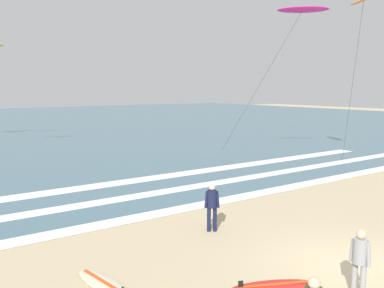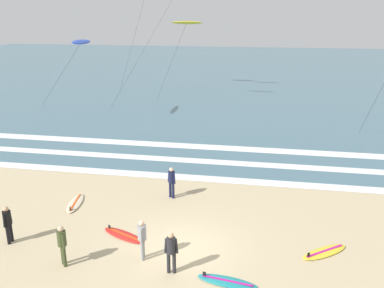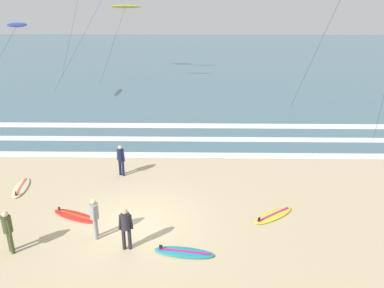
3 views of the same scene
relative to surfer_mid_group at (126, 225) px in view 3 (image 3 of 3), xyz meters
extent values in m
plane|color=tan|center=(0.06, 1.60, -0.96)|extent=(160.00, 160.00, 0.00)
cube|color=#476B7A|center=(0.06, 53.23, -0.95)|extent=(140.00, 90.00, 0.01)
cube|color=white|center=(-0.53, 8.63, -0.94)|extent=(44.88, 0.85, 0.01)
cube|color=white|center=(-1.76, 11.33, -0.94)|extent=(43.85, 0.86, 0.01)
cube|color=white|center=(-0.74, 14.12, -0.94)|extent=(36.99, 1.09, 0.01)
cylinder|color=#232328|center=(-0.10, -0.01, -0.55)|extent=(0.13, 0.13, 0.82)
cylinder|color=#232328|center=(0.10, 0.01, -0.55)|extent=(0.13, 0.13, 0.82)
cylinder|color=#232328|center=(0.00, 0.00, 0.15)|extent=(0.32, 0.32, 0.58)
cylinder|color=#232328|center=(-0.19, -0.02, 0.13)|extent=(0.14, 0.10, 0.56)
cylinder|color=#232328|center=(0.19, 0.02, 0.13)|extent=(0.14, 0.10, 0.56)
sphere|color=tan|center=(0.00, 0.00, 0.54)|extent=(0.21, 0.21, 0.21)
cylinder|color=#141938|center=(-1.26, 5.93, -0.55)|extent=(0.13, 0.13, 0.82)
cylinder|color=#141938|center=(-1.43, 6.03, -0.55)|extent=(0.13, 0.13, 0.82)
cylinder|color=#141938|center=(-1.34, 5.98, 0.15)|extent=(0.32, 0.32, 0.58)
cylinder|color=#141938|center=(-1.18, 5.89, 0.13)|extent=(0.16, 0.15, 0.56)
cylinder|color=#141938|center=(-1.50, 6.08, 0.13)|extent=(0.16, 0.15, 0.56)
sphere|color=#DBB28E|center=(-1.34, 5.98, 0.54)|extent=(0.21, 0.21, 0.21)
cylinder|color=gray|center=(-1.26, 0.75, -0.55)|extent=(0.13, 0.13, 0.82)
cylinder|color=gray|center=(-1.23, 0.55, -0.55)|extent=(0.13, 0.13, 0.82)
cylinder|color=gray|center=(-1.25, 0.65, 0.15)|extent=(0.32, 0.32, 0.58)
cylinder|color=gray|center=(-1.27, 0.83, 0.13)|extent=(0.11, 0.14, 0.56)
cylinder|color=gray|center=(-1.22, 0.46, 0.13)|extent=(0.11, 0.14, 0.56)
sphere|color=#DBB28E|center=(-1.25, 0.65, 0.54)|extent=(0.21, 0.21, 0.21)
cylinder|color=#384223|center=(-4.03, -0.17, -0.55)|extent=(0.13, 0.13, 0.82)
cylinder|color=#384223|center=(-3.89, -0.31, -0.55)|extent=(0.13, 0.13, 0.82)
cylinder|color=#384223|center=(-3.96, -0.24, 0.15)|extent=(0.32, 0.32, 0.58)
cylinder|color=#384223|center=(-4.09, -0.11, 0.13)|extent=(0.16, 0.16, 0.56)
cylinder|color=#384223|center=(-3.83, -0.37, 0.13)|extent=(0.16, 0.16, 0.56)
sphere|color=#DBB28E|center=(-3.96, -0.24, 0.54)|extent=(0.21, 0.21, 0.21)
ellipsoid|color=yellow|center=(5.51, 2.23, -0.91)|extent=(2.03, 1.75, 0.09)
cube|color=#BF198C|center=(5.51, 2.23, -0.86)|extent=(1.48, 1.16, 0.01)
cube|color=black|center=(4.86, 1.73, -0.79)|extent=(0.11, 0.09, 0.16)
ellipsoid|color=red|center=(-2.49, 2.05, -0.91)|extent=(2.16, 1.42, 0.09)
cube|color=#D84C19|center=(-2.49, 2.05, -0.86)|extent=(1.66, 0.84, 0.01)
cube|color=black|center=(-3.23, 2.39, -0.79)|extent=(0.12, 0.06, 0.16)
ellipsoid|color=beige|center=(-5.77, 4.48, -0.91)|extent=(0.95, 2.17, 0.09)
cube|color=#D84C19|center=(-5.77, 4.48, -0.86)|extent=(0.41, 1.78, 0.01)
cube|color=black|center=(-5.63, 3.67, -0.79)|extent=(0.04, 0.12, 0.16)
ellipsoid|color=teal|center=(2.00, -0.23, -0.91)|extent=(2.17, 0.92, 0.09)
cube|color=#BF198C|center=(2.00, -0.23, -0.86)|extent=(1.78, 0.37, 0.01)
cube|color=black|center=(1.19, -0.11, -0.79)|extent=(0.12, 0.03, 0.16)
cylinder|color=#333333|center=(10.93, 16.72, 3.85)|extent=(1.19, 6.50, 9.62)
cylinder|color=#333333|center=(-9.25, 28.86, 4.38)|extent=(4.89, 7.95, 10.69)
ellipsoid|color=blue|center=(-11.56, 19.08, 5.59)|extent=(0.84, 3.22, 0.43)
ellipsoid|color=yellow|center=(-4.90, 28.82, 6.85)|extent=(3.27, 1.20, 0.43)
cylinder|color=#333333|center=(-6.50, 28.69, 2.95)|extent=(3.23, 0.27, 7.81)
cylinder|color=#333333|center=(-12.08, 33.63, 4.51)|extent=(3.58, 0.29, 10.94)
camera|label=1|loc=(-9.30, -4.37, 3.77)|focal=38.16mm
camera|label=2|loc=(2.86, -11.98, 7.86)|focal=38.00mm
camera|label=3|loc=(2.45, -10.91, 7.09)|focal=34.90mm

